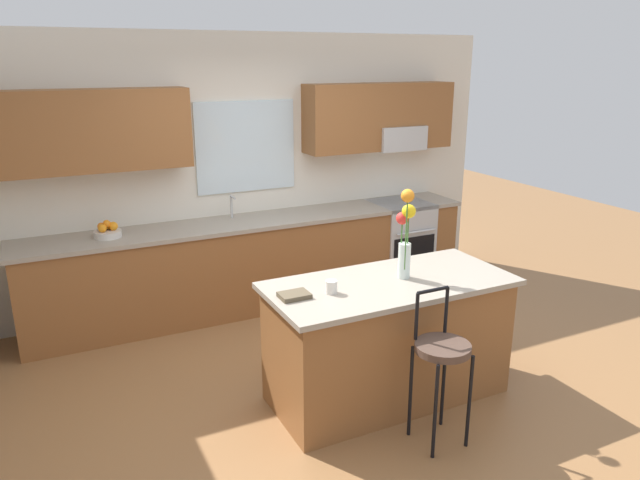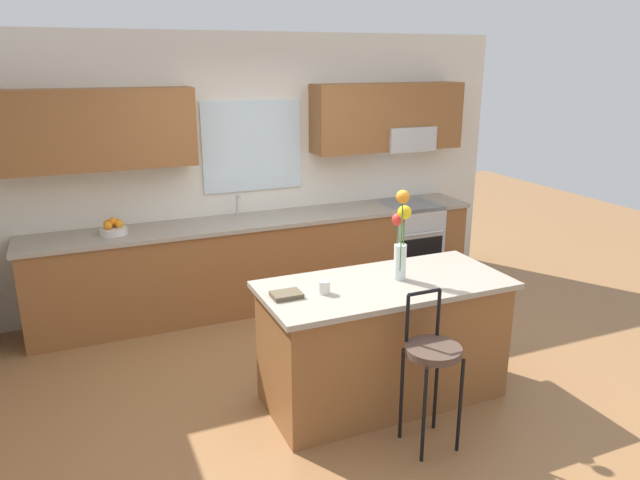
{
  "view_description": "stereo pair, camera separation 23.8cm",
  "coord_description": "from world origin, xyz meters",
  "px_view_note": "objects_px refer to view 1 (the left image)",
  "views": [
    {
      "loc": [
        -1.97,
        -3.71,
        2.45
      ],
      "look_at": [
        0.12,
        0.55,
        1.0
      ],
      "focal_mm": 33.49,
      "sensor_mm": 36.0,
      "label": 1
    },
    {
      "loc": [
        -1.76,
        -3.81,
        2.45
      ],
      "look_at": [
        0.12,
        0.55,
        1.0
      ],
      "focal_mm": 33.49,
      "sensor_mm": 36.0,
      "label": 2
    }
  ],
  "objects_px": {
    "bar_stool_near": "(442,354)",
    "fruit_bowl_oranges": "(107,231)",
    "oven_range": "(399,242)",
    "cookbook": "(294,295)",
    "flower_vase": "(405,232)",
    "mug_ceramic": "(331,287)",
    "kitchen_island": "(388,339)"
  },
  "relations": [
    {
      "from": "oven_range",
      "to": "cookbook",
      "type": "relative_size",
      "value": 4.6
    },
    {
      "from": "mug_ceramic",
      "to": "cookbook",
      "type": "xyz_separation_m",
      "value": [
        -0.26,
        0.04,
        -0.03
      ]
    },
    {
      "from": "bar_stool_near",
      "to": "kitchen_island",
      "type": "bearing_deg",
      "value": 90.0
    },
    {
      "from": "bar_stool_near",
      "to": "cookbook",
      "type": "xyz_separation_m",
      "value": [
        -0.74,
        0.65,
        0.3
      ]
    },
    {
      "from": "oven_range",
      "to": "mug_ceramic",
      "type": "relative_size",
      "value": 10.22
    },
    {
      "from": "bar_stool_near",
      "to": "flower_vase",
      "type": "distance_m",
      "value": 0.91
    },
    {
      "from": "cookbook",
      "to": "fruit_bowl_oranges",
      "type": "relative_size",
      "value": 0.83
    },
    {
      "from": "oven_range",
      "to": "cookbook",
      "type": "distance_m",
      "value": 2.98
    },
    {
      "from": "flower_vase",
      "to": "mug_ceramic",
      "type": "relative_size",
      "value": 7.41
    },
    {
      "from": "mug_ceramic",
      "to": "cookbook",
      "type": "bearing_deg",
      "value": 171.36
    },
    {
      "from": "bar_stool_near",
      "to": "fruit_bowl_oranges",
      "type": "distance_m",
      "value": 3.17
    },
    {
      "from": "oven_range",
      "to": "cookbook",
      "type": "height_order",
      "value": "cookbook"
    },
    {
      "from": "oven_range",
      "to": "kitchen_island",
      "type": "distance_m",
      "value": 2.47
    },
    {
      "from": "kitchen_island",
      "to": "cookbook",
      "type": "bearing_deg",
      "value": 178.1
    },
    {
      "from": "oven_range",
      "to": "flower_vase",
      "type": "bearing_deg",
      "value": -123.05
    },
    {
      "from": "cookbook",
      "to": "fruit_bowl_oranges",
      "type": "height_order",
      "value": "fruit_bowl_oranges"
    },
    {
      "from": "kitchen_island",
      "to": "flower_vase",
      "type": "xyz_separation_m",
      "value": [
        0.13,
        0.02,
        0.8
      ]
    },
    {
      "from": "flower_vase",
      "to": "cookbook",
      "type": "relative_size",
      "value": 3.33
    },
    {
      "from": "mug_ceramic",
      "to": "cookbook",
      "type": "distance_m",
      "value": 0.26
    },
    {
      "from": "oven_range",
      "to": "mug_ceramic",
      "type": "height_order",
      "value": "mug_ceramic"
    },
    {
      "from": "oven_range",
      "to": "flower_vase",
      "type": "distance_m",
      "value": 2.52
    },
    {
      "from": "bar_stool_near",
      "to": "mug_ceramic",
      "type": "height_order",
      "value": "bar_stool_near"
    },
    {
      "from": "cookbook",
      "to": "fruit_bowl_oranges",
      "type": "distance_m",
      "value": 2.23
    },
    {
      "from": "kitchen_island",
      "to": "cookbook",
      "type": "height_order",
      "value": "cookbook"
    },
    {
      "from": "bar_stool_near",
      "to": "cookbook",
      "type": "relative_size",
      "value": 5.21
    },
    {
      "from": "bar_stool_near",
      "to": "flower_vase",
      "type": "height_order",
      "value": "flower_vase"
    },
    {
      "from": "flower_vase",
      "to": "cookbook",
      "type": "xyz_separation_m",
      "value": [
        -0.87,
        0.01,
        -0.33
      ]
    },
    {
      "from": "flower_vase",
      "to": "fruit_bowl_oranges",
      "type": "height_order",
      "value": "flower_vase"
    },
    {
      "from": "mug_ceramic",
      "to": "oven_range",
      "type": "bearing_deg",
      "value": 46.79
    },
    {
      "from": "mug_ceramic",
      "to": "bar_stool_near",
      "type": "bearing_deg",
      "value": -51.75
    },
    {
      "from": "bar_stool_near",
      "to": "fruit_bowl_oranges",
      "type": "relative_size",
      "value": 4.34
    },
    {
      "from": "oven_range",
      "to": "cookbook",
      "type": "bearing_deg",
      "value": -137.4
    }
  ]
}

